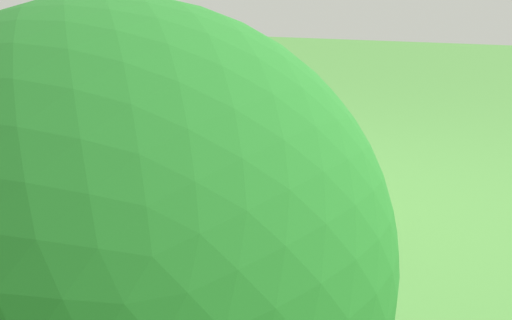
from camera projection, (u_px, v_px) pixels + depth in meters
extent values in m
plane|color=#478438|center=(292.00, 218.00, 3.61)|extent=(14.00, 14.00, 0.00)
ellipsoid|color=#C69347|center=(256.00, 139.00, 3.40)|extent=(0.39, 0.59, 0.24)
cylinder|color=#C69347|center=(296.00, 199.00, 3.43)|extent=(0.06, 0.06, 0.30)
cylinder|color=#C69347|center=(279.00, 207.00, 3.32)|extent=(0.06, 0.06, 0.30)
cylinder|color=#C69347|center=(235.00, 184.00, 3.64)|extent=(0.06, 0.06, 0.30)
cylinder|color=#C69347|center=(217.00, 191.00, 3.53)|extent=(0.06, 0.06, 0.30)
ellipsoid|color=#C69347|center=(318.00, 126.00, 3.18)|extent=(0.21, 0.23, 0.18)
ellipsoid|color=olive|center=(334.00, 133.00, 3.14)|extent=(0.12, 0.15, 0.07)
sphere|color=black|center=(346.00, 136.00, 3.11)|extent=(0.03, 0.03, 0.03)
ellipsoid|color=olive|center=(327.00, 127.00, 3.26)|extent=(0.05, 0.07, 0.14)
ellipsoid|color=olive|center=(305.00, 134.00, 3.13)|extent=(0.05, 0.07, 0.14)
cylinder|color=#C69347|center=(199.00, 109.00, 3.58)|extent=(0.10, 0.18, 0.14)
sphere|color=#CEE02A|center=(152.00, 303.00, 2.69)|extent=(0.07, 0.07, 0.07)
sphere|color=#CCDB38|center=(335.00, 289.00, 2.79)|extent=(0.07, 0.07, 0.07)
sphere|color=#CAE02D|center=(297.00, 174.00, 4.18)|extent=(0.07, 0.07, 0.07)
sphere|color=#C2D441|center=(376.00, 204.00, 3.71)|extent=(0.07, 0.07, 0.07)
ellipsoid|color=#1E6820|center=(116.00, 262.00, 1.23)|extent=(1.02, 0.91, 0.86)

